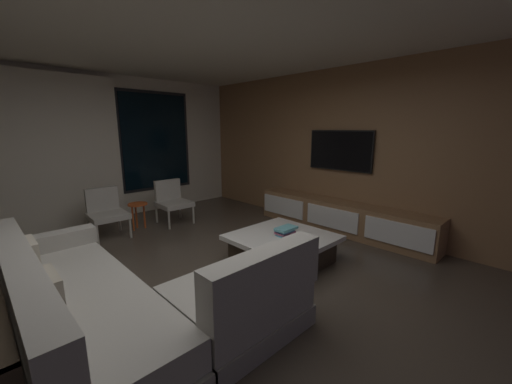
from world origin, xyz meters
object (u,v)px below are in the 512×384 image
(accent_chair_near_window, at_px, (172,199))
(accent_chair_by_curtain, at_px, (106,210))
(side_stool, at_px, (138,208))
(mounted_tv, at_px, (340,150))
(media_console, at_px, (341,218))
(coffee_table, at_px, (282,248))
(book_stack_on_coffee_table, at_px, (285,231))
(sectional_couch, at_px, (123,304))

(accent_chair_near_window, relative_size, accent_chair_by_curtain, 1.00)
(accent_chair_near_window, height_order, accent_chair_by_curtain, same)
(accent_chair_near_window, relative_size, side_stool, 1.70)
(accent_chair_by_curtain, height_order, mounted_tv, mounted_tv)
(accent_chair_by_curtain, relative_size, side_stool, 1.70)
(media_console, bearing_deg, coffee_table, -177.35)
(accent_chair_near_window, relative_size, media_console, 0.25)
(accent_chair_by_curtain, bearing_deg, book_stack_on_coffee_table, -62.73)
(book_stack_on_coffee_table, bearing_deg, coffee_table, 160.96)
(sectional_couch, relative_size, media_console, 0.81)
(mounted_tv, bearing_deg, book_stack_on_coffee_table, -170.59)
(book_stack_on_coffee_table, distance_m, accent_chair_by_curtain, 2.93)
(sectional_couch, height_order, book_stack_on_coffee_table, sectional_couch)
(side_stool, xyz_separation_m, media_console, (2.37, -2.51, -0.12))
(sectional_couch, xyz_separation_m, accent_chair_near_window, (1.86, 2.58, 0.14))
(sectional_couch, distance_m, side_stool, 2.89)
(coffee_table, height_order, mounted_tv, mounted_tv)
(sectional_couch, height_order, media_console, sectional_couch)
(accent_chair_near_window, bearing_deg, mounted_tv, -49.86)
(book_stack_on_coffee_table, bearing_deg, accent_chair_by_curtain, 117.27)
(side_stool, distance_m, mounted_tv, 3.58)
(side_stool, distance_m, media_console, 3.45)
(book_stack_on_coffee_table, xyz_separation_m, side_stool, (-0.84, 2.60, -0.04))
(coffee_table, bearing_deg, sectional_couch, -179.15)
(coffee_table, bearing_deg, mounted_tv, 8.78)
(sectional_couch, distance_m, coffee_table, 2.04)
(sectional_couch, height_order, side_stool, sectional_couch)
(sectional_couch, height_order, coffee_table, sectional_couch)
(sectional_couch, distance_m, book_stack_on_coffee_table, 2.08)
(mounted_tv, bearing_deg, coffee_table, -171.22)
(book_stack_on_coffee_table, relative_size, accent_chair_near_window, 0.37)
(coffee_table, xyz_separation_m, accent_chair_near_window, (-0.17, 2.55, 0.25))
(book_stack_on_coffee_table, bearing_deg, accent_chair_near_window, 94.67)
(coffee_table, relative_size, mounted_tv, 1.00)
(accent_chair_by_curtain, bearing_deg, coffee_table, -63.28)
(mounted_tv, bearing_deg, media_console, -132.45)
(media_console, xyz_separation_m, mounted_tv, (0.18, 0.20, 1.10))
(side_stool, xyz_separation_m, mounted_tv, (2.55, -2.31, 0.98))
(book_stack_on_coffee_table, height_order, mounted_tv, mounted_tv)
(side_stool, bearing_deg, coffee_table, -72.78)
(accent_chair_by_curtain, xyz_separation_m, mounted_tv, (3.06, -2.32, 0.92))
(side_stool, bearing_deg, media_console, -46.62)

